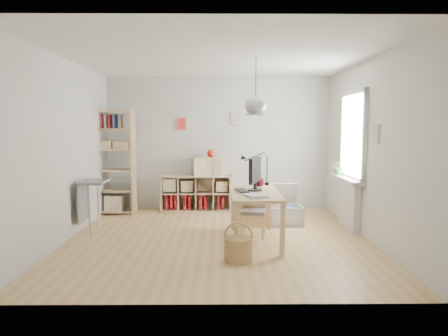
{
  "coord_description": "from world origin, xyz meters",
  "views": [
    {
      "loc": [
        0.04,
        -5.92,
        1.7
      ],
      "look_at": [
        0.1,
        0.3,
        1.05
      ],
      "focal_mm": 32.0,
      "sensor_mm": 36.0,
      "label": 1
    }
  ],
  "objects_px": {
    "chair": "(254,209)",
    "cube_shelf": "(195,196)",
    "desk": "(255,198)",
    "monitor": "(255,172)",
    "tall_bookshelf": "(113,158)",
    "drawer_chest": "(208,166)",
    "storage_chest": "(283,211)"
  },
  "relations": [
    {
      "from": "tall_bookshelf",
      "to": "monitor",
      "type": "relative_size",
      "value": 3.64
    },
    {
      "from": "cube_shelf",
      "to": "tall_bookshelf",
      "type": "height_order",
      "value": "tall_bookshelf"
    },
    {
      "from": "desk",
      "to": "drawer_chest",
      "type": "xyz_separation_m",
      "value": [
        -0.76,
        2.19,
        0.24
      ]
    },
    {
      "from": "tall_bookshelf",
      "to": "chair",
      "type": "height_order",
      "value": "tall_bookshelf"
    },
    {
      "from": "tall_bookshelf",
      "to": "monitor",
      "type": "xyz_separation_m",
      "value": [
        2.59,
        -1.86,
        -0.06
      ]
    },
    {
      "from": "chair",
      "to": "cube_shelf",
      "type": "bearing_deg",
      "value": 129.03
    },
    {
      "from": "chair",
      "to": "storage_chest",
      "type": "bearing_deg",
      "value": 62.59
    },
    {
      "from": "tall_bookshelf",
      "to": "storage_chest",
      "type": "height_order",
      "value": "tall_bookshelf"
    },
    {
      "from": "drawer_chest",
      "to": "cube_shelf",
      "type": "bearing_deg",
      "value": 154.38
    },
    {
      "from": "cube_shelf",
      "to": "chair",
      "type": "height_order",
      "value": "chair"
    },
    {
      "from": "tall_bookshelf",
      "to": "drawer_chest",
      "type": "height_order",
      "value": "tall_bookshelf"
    },
    {
      "from": "desk",
      "to": "tall_bookshelf",
      "type": "relative_size",
      "value": 0.75
    },
    {
      "from": "tall_bookshelf",
      "to": "storage_chest",
      "type": "bearing_deg",
      "value": -15.5
    },
    {
      "from": "chair",
      "to": "storage_chest",
      "type": "height_order",
      "value": "chair"
    },
    {
      "from": "tall_bookshelf",
      "to": "chair",
      "type": "distance_m",
      "value": 3.13
    },
    {
      "from": "tall_bookshelf",
      "to": "chair",
      "type": "xyz_separation_m",
      "value": [
        2.6,
        -1.62,
        -0.66
      ]
    },
    {
      "from": "desk",
      "to": "storage_chest",
      "type": "height_order",
      "value": "desk"
    },
    {
      "from": "storage_chest",
      "to": "monitor",
      "type": "relative_size",
      "value": 1.35
    },
    {
      "from": "desk",
      "to": "drawer_chest",
      "type": "height_order",
      "value": "drawer_chest"
    },
    {
      "from": "storage_chest",
      "to": "tall_bookshelf",
      "type": "bearing_deg",
      "value": 162.75
    },
    {
      "from": "chair",
      "to": "drawer_chest",
      "type": "distance_m",
      "value": 2.07
    },
    {
      "from": "tall_bookshelf",
      "to": "monitor",
      "type": "distance_m",
      "value": 3.19
    },
    {
      "from": "tall_bookshelf",
      "to": "drawer_chest",
      "type": "xyz_separation_m",
      "value": [
        1.82,
        0.24,
        -0.19
      ]
    },
    {
      "from": "tall_bookshelf",
      "to": "storage_chest",
      "type": "relative_size",
      "value": 2.69
    },
    {
      "from": "monitor",
      "to": "desk",
      "type": "bearing_deg",
      "value": -76.99
    },
    {
      "from": "chair",
      "to": "tall_bookshelf",
      "type": "bearing_deg",
      "value": 158.53
    },
    {
      "from": "cube_shelf",
      "to": "drawer_chest",
      "type": "bearing_deg",
      "value": -8.98
    },
    {
      "from": "monitor",
      "to": "cube_shelf",
      "type": "bearing_deg",
      "value": 134.04
    },
    {
      "from": "desk",
      "to": "chair",
      "type": "bearing_deg",
      "value": 87.65
    },
    {
      "from": "desk",
      "to": "monitor",
      "type": "bearing_deg",
      "value": 84.67
    },
    {
      "from": "chair",
      "to": "monitor",
      "type": "xyz_separation_m",
      "value": [
        -0.01,
        -0.24,
        0.6
      ]
    },
    {
      "from": "monitor",
      "to": "tall_bookshelf",
      "type": "bearing_deg",
      "value": 162.7
    }
  ]
}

